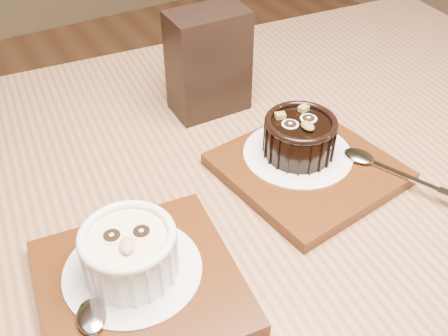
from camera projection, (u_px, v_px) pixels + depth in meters
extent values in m
cube|color=brown|center=(212.00, 225.00, 0.58)|extent=(1.27, 0.92, 0.04)
cylinder|color=brown|center=(368.00, 168.00, 1.24)|extent=(0.06, 0.06, 0.71)
cube|color=#4C250C|center=(140.00, 286.00, 0.49)|extent=(0.20, 0.20, 0.01)
cylinder|color=silver|center=(133.00, 270.00, 0.49)|extent=(0.13, 0.13, 0.00)
cylinder|color=white|center=(130.00, 254.00, 0.47)|extent=(0.08, 0.08, 0.04)
cylinder|color=#FFE19B|center=(127.00, 239.00, 0.46)|extent=(0.07, 0.07, 0.00)
torus|color=white|center=(127.00, 236.00, 0.46)|extent=(0.09, 0.09, 0.01)
cylinder|color=black|center=(112.00, 235.00, 0.46)|extent=(0.02, 0.02, 0.00)
cylinder|color=black|center=(141.00, 231.00, 0.46)|extent=(0.02, 0.02, 0.00)
ellipsoid|color=tan|center=(127.00, 245.00, 0.45)|extent=(0.02, 0.02, 0.01)
cube|color=#4C250C|center=(307.00, 169.00, 0.62)|extent=(0.20, 0.20, 0.01)
cylinder|color=silver|center=(298.00, 153.00, 0.62)|extent=(0.13, 0.13, 0.00)
cylinder|color=black|center=(299.00, 139.00, 0.61)|extent=(0.08, 0.08, 0.04)
cylinder|color=black|center=(301.00, 125.00, 0.60)|extent=(0.07, 0.07, 0.00)
torus|color=black|center=(301.00, 122.00, 0.60)|extent=(0.08, 0.08, 0.01)
cylinder|color=black|center=(290.00, 124.00, 0.59)|extent=(0.02, 0.02, 0.00)
cylinder|color=black|center=(309.00, 118.00, 0.60)|extent=(0.02, 0.02, 0.00)
ellipsoid|color=brown|center=(308.00, 126.00, 0.59)|extent=(0.01, 0.02, 0.01)
cube|color=brown|center=(280.00, 116.00, 0.60)|extent=(0.01, 0.01, 0.01)
cube|color=brown|center=(304.00, 109.00, 0.61)|extent=(0.01, 0.01, 0.01)
cube|color=black|center=(208.00, 63.00, 0.68)|extent=(0.10, 0.06, 0.14)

